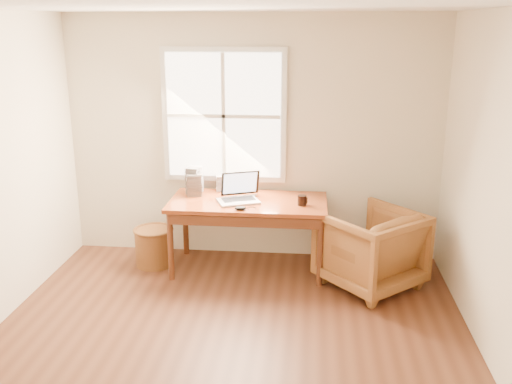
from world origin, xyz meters
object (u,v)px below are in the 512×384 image
at_px(desk, 248,202).
at_px(coffee_mug, 302,200).
at_px(armchair, 370,249).
at_px(wicker_stool, 154,247).
at_px(laptop, 238,188).
at_px(cd_stack_a, 195,179).

distance_m(desk, coffee_mug, 0.56).
distance_m(armchair, coffee_mug, 0.82).
bearing_deg(wicker_stool, laptop, -4.10).
relative_size(desk, coffee_mug, 15.92).
bearing_deg(laptop, armchair, -32.30).
xyz_separation_m(wicker_stool, laptop, (0.92, -0.07, 0.70)).
relative_size(desk, laptop, 3.96).
bearing_deg(cd_stack_a, wicker_stool, -148.70).
xyz_separation_m(armchair, cd_stack_a, (-1.82, 0.54, 0.50)).
bearing_deg(wicker_stool, cd_stack_a, 31.30).
bearing_deg(cd_stack_a, armchair, -16.52).
height_order(laptop, cd_stack_a, laptop).
bearing_deg(armchair, cd_stack_a, -58.10).
xyz_separation_m(desk, laptop, (-0.09, -0.07, 0.16)).
distance_m(laptop, coffee_mug, 0.65).
bearing_deg(laptop, desk, 12.47).
relative_size(wicker_stool, coffee_mug, 3.94).
height_order(coffee_mug, cd_stack_a, cd_stack_a).
bearing_deg(coffee_mug, cd_stack_a, 156.73).
xyz_separation_m(desk, coffee_mug, (0.55, -0.10, 0.07)).
bearing_deg(armchair, desk, -54.84).
relative_size(laptop, cd_stack_a, 1.45).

